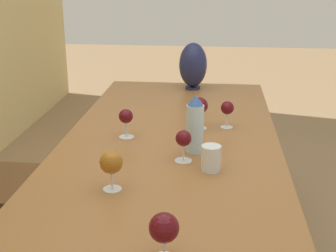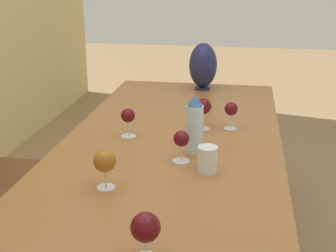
{
  "view_description": "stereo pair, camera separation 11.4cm",
  "coord_description": "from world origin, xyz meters",
  "px_view_note": "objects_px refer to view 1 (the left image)",
  "views": [
    {
      "loc": [
        -1.79,
        -0.19,
        1.48
      ],
      "look_at": [
        0.06,
        0.0,
        0.83
      ],
      "focal_mm": 50.0,
      "sensor_mm": 36.0,
      "label": 1
    },
    {
      "loc": [
        -1.77,
        -0.31,
        1.48
      ],
      "look_at": [
        0.06,
        0.0,
        0.83
      ],
      "focal_mm": 50.0,
      "sensor_mm": 36.0,
      "label": 2
    }
  ],
  "objects_px": {
    "water_tumbler": "(211,158)",
    "wine_glass_2": "(184,140)",
    "water_bottle": "(195,125)",
    "wine_glass_1": "(164,228)",
    "wine_glass_5": "(227,109)",
    "wine_glass_3": "(111,163)",
    "wine_glass_0": "(200,106)",
    "wine_glass_4": "(126,117)",
    "vase": "(193,65)"
  },
  "relations": [
    {
      "from": "vase",
      "to": "wine_glass_1",
      "type": "distance_m",
      "value": 1.8
    },
    {
      "from": "vase",
      "to": "wine_glass_2",
      "type": "distance_m",
      "value": 1.14
    },
    {
      "from": "wine_glass_1",
      "to": "wine_glass_2",
      "type": "bearing_deg",
      "value": -0.32
    },
    {
      "from": "wine_glass_2",
      "to": "wine_glass_5",
      "type": "bearing_deg",
      "value": -22.86
    },
    {
      "from": "wine_glass_0",
      "to": "wine_glass_1",
      "type": "height_order",
      "value": "wine_glass_0"
    },
    {
      "from": "vase",
      "to": "wine_glass_2",
      "type": "bearing_deg",
      "value": -178.77
    },
    {
      "from": "vase",
      "to": "wine_glass_5",
      "type": "bearing_deg",
      "value": -164.3
    },
    {
      "from": "vase",
      "to": "wine_glass_0",
      "type": "relative_size",
      "value": 1.89
    },
    {
      "from": "vase",
      "to": "wine_glass_1",
      "type": "bearing_deg",
      "value": -179.34
    },
    {
      "from": "wine_glass_1",
      "to": "wine_glass_3",
      "type": "xyz_separation_m",
      "value": [
        0.38,
        0.23,
        0.01
      ]
    },
    {
      "from": "water_tumbler",
      "to": "wine_glass_2",
      "type": "height_order",
      "value": "wine_glass_2"
    },
    {
      "from": "water_bottle",
      "to": "water_tumbler",
      "type": "distance_m",
      "value": 0.21
    },
    {
      "from": "water_tumbler",
      "to": "wine_glass_2",
      "type": "bearing_deg",
      "value": 54.93
    },
    {
      "from": "vase",
      "to": "wine_glass_1",
      "type": "xyz_separation_m",
      "value": [
        -1.8,
        -0.02,
        -0.06
      ]
    },
    {
      "from": "wine_glass_5",
      "to": "wine_glass_0",
      "type": "bearing_deg",
      "value": 100.77
    },
    {
      "from": "wine_glass_0",
      "to": "wine_glass_4",
      "type": "height_order",
      "value": "wine_glass_0"
    },
    {
      "from": "wine_glass_5",
      "to": "wine_glass_3",
      "type": "bearing_deg",
      "value": 149.73
    },
    {
      "from": "wine_glass_1",
      "to": "wine_glass_2",
      "type": "distance_m",
      "value": 0.66
    },
    {
      "from": "wine_glass_4",
      "to": "wine_glass_2",
      "type": "bearing_deg",
      "value": -131.23
    },
    {
      "from": "vase",
      "to": "wine_glass_2",
      "type": "height_order",
      "value": "vase"
    },
    {
      "from": "water_bottle",
      "to": "wine_glass_1",
      "type": "bearing_deg",
      "value": 176.75
    },
    {
      "from": "wine_glass_0",
      "to": "wine_glass_2",
      "type": "distance_m",
      "value": 0.4
    },
    {
      "from": "water_bottle",
      "to": "wine_glass_2",
      "type": "relative_size",
      "value": 1.91
    },
    {
      "from": "wine_glass_0",
      "to": "wine_glass_5",
      "type": "relative_size",
      "value": 1.16
    },
    {
      "from": "wine_glass_1",
      "to": "wine_glass_3",
      "type": "height_order",
      "value": "wine_glass_3"
    },
    {
      "from": "wine_glass_2",
      "to": "wine_glass_3",
      "type": "distance_m",
      "value": 0.36
    },
    {
      "from": "wine_glass_1",
      "to": "wine_glass_3",
      "type": "relative_size",
      "value": 0.93
    },
    {
      "from": "water_bottle",
      "to": "vase",
      "type": "xyz_separation_m",
      "value": [
        1.04,
        0.06,
        0.03
      ]
    },
    {
      "from": "water_bottle",
      "to": "wine_glass_2",
      "type": "distance_m",
      "value": 0.11
    },
    {
      "from": "wine_glass_5",
      "to": "wine_glass_4",
      "type": "bearing_deg",
      "value": 111.59
    },
    {
      "from": "wine_glass_0",
      "to": "wine_glass_2",
      "type": "bearing_deg",
      "value": 173.08
    },
    {
      "from": "wine_glass_3",
      "to": "wine_glass_5",
      "type": "bearing_deg",
      "value": -30.27
    },
    {
      "from": "water_tumbler",
      "to": "wine_glass_5",
      "type": "distance_m",
      "value": 0.51
    },
    {
      "from": "water_tumbler",
      "to": "wine_glass_3",
      "type": "xyz_separation_m",
      "value": [
        -0.2,
        0.34,
        0.05
      ]
    },
    {
      "from": "vase",
      "to": "wine_glass_5",
      "type": "xyz_separation_m",
      "value": [
        -0.72,
        -0.2,
        -0.05
      ]
    },
    {
      "from": "water_tumbler",
      "to": "wine_glass_5",
      "type": "xyz_separation_m",
      "value": [
        0.5,
        -0.07,
        0.05
      ]
    },
    {
      "from": "vase",
      "to": "wine_glass_3",
      "type": "height_order",
      "value": "vase"
    },
    {
      "from": "water_tumbler",
      "to": "wine_glass_1",
      "type": "distance_m",
      "value": 0.59
    },
    {
      "from": "water_tumbler",
      "to": "vase",
      "type": "height_order",
      "value": "vase"
    },
    {
      "from": "water_bottle",
      "to": "wine_glass_4",
      "type": "distance_m",
      "value": 0.35
    },
    {
      "from": "water_bottle",
      "to": "wine_glass_2",
      "type": "height_order",
      "value": "water_bottle"
    },
    {
      "from": "water_tumbler",
      "to": "wine_glass_5",
      "type": "height_order",
      "value": "wine_glass_5"
    },
    {
      "from": "water_tumbler",
      "to": "wine_glass_2",
      "type": "distance_m",
      "value": 0.14
    },
    {
      "from": "water_tumbler",
      "to": "wine_glass_2",
      "type": "xyz_separation_m",
      "value": [
        0.08,
        0.11,
        0.04
      ]
    },
    {
      "from": "wine_glass_1",
      "to": "wine_glass_2",
      "type": "height_order",
      "value": "wine_glass_1"
    },
    {
      "from": "wine_glass_0",
      "to": "wine_glass_5",
      "type": "distance_m",
      "value": 0.13
    },
    {
      "from": "wine_glass_0",
      "to": "water_bottle",
      "type": "bearing_deg",
      "value": 178.31
    },
    {
      "from": "water_tumbler",
      "to": "wine_glass_0",
      "type": "height_order",
      "value": "wine_glass_0"
    },
    {
      "from": "wine_glass_3",
      "to": "wine_glass_5",
      "type": "distance_m",
      "value": 0.81
    },
    {
      "from": "water_bottle",
      "to": "water_tumbler",
      "type": "relative_size",
      "value": 2.48
    }
  ]
}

